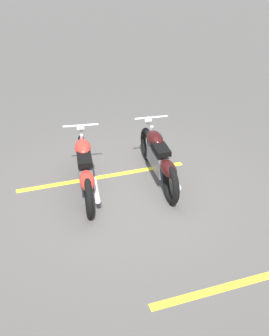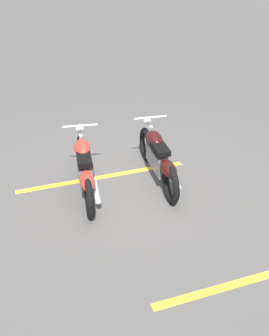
% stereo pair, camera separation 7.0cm
% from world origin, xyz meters
% --- Properties ---
extents(ground_plane, '(60.00, 60.00, 0.00)m').
position_xyz_m(ground_plane, '(0.00, 0.00, 0.00)').
color(ground_plane, '#514F4C').
extents(motorcycle_bright_foreground, '(2.21, 0.69, 1.04)m').
position_xyz_m(motorcycle_bright_foreground, '(-0.29, -0.67, 0.46)').
color(motorcycle_bright_foreground, black).
rests_on(motorcycle_bright_foreground, ground).
extents(motorcycle_dark_foreground, '(2.22, 0.63, 1.04)m').
position_xyz_m(motorcycle_dark_foreground, '(-0.17, 0.66, 0.46)').
color(motorcycle_dark_foreground, black).
rests_on(motorcycle_dark_foreground, ground).
extents(parking_stripe_near, '(0.27, 3.20, 0.01)m').
position_xyz_m(parking_stripe_near, '(-0.66, -0.24, 0.00)').
color(parking_stripe_near, yellow).
rests_on(parking_stripe_near, ground).
extents(parking_stripe_mid, '(0.27, 3.20, 0.01)m').
position_xyz_m(parking_stripe_mid, '(2.56, 0.94, 0.00)').
color(parking_stripe_mid, yellow).
rests_on(parking_stripe_mid, ground).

